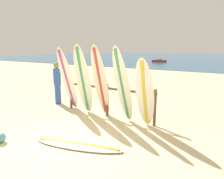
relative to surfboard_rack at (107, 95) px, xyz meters
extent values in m
plane|color=beige|center=(0.25, -2.43, -0.75)|extent=(120.00, 120.00, 0.00)
cylinder|color=brown|center=(-1.72, 0.00, -0.19)|extent=(0.09, 0.09, 1.13)
cylinder|color=brown|center=(0.00, 0.00, -0.19)|extent=(0.09, 0.09, 1.13)
cylinder|color=brown|center=(1.72, 0.00, -0.19)|extent=(0.09, 0.09, 1.13)
cylinder|color=brown|center=(0.00, 0.00, 0.23)|extent=(3.53, 0.08, 0.08)
ellipsoid|color=white|center=(-1.59, -0.27, 0.43)|extent=(0.58, 0.84, 2.36)
cube|color=#A53F8C|center=(-1.59, -0.27, 0.43)|extent=(0.13, 0.77, 2.18)
ellipsoid|color=silver|center=(-0.75, -0.36, 0.48)|extent=(0.66, 0.83, 2.46)
cube|color=#388C59|center=(-0.75, -0.36, 0.48)|extent=(0.22, 0.71, 2.27)
ellipsoid|color=beige|center=(-0.04, -0.32, 0.47)|extent=(0.63, 0.99, 2.43)
cube|color=#B73338|center=(-0.04, -0.32, 0.47)|extent=(0.23, 0.86, 2.25)
ellipsoid|color=silver|center=(0.82, -0.37, 0.45)|extent=(0.64, 0.87, 2.41)
cube|color=#388C59|center=(0.82, -0.37, 0.45)|extent=(0.21, 0.75, 2.22)
ellipsoid|color=white|center=(1.53, -0.35, 0.29)|extent=(0.59, 0.74, 2.08)
cube|color=gold|center=(1.53, -0.35, 0.29)|extent=(0.14, 0.67, 1.92)
ellipsoid|color=silver|center=(0.67, -2.22, -0.72)|extent=(2.29, 1.12, 0.07)
cube|color=gold|center=(0.67, -2.22, -0.72)|extent=(2.00, 0.67, 0.08)
cube|color=#3359B2|center=(-2.62, 0.14, -0.34)|extent=(0.25, 0.27, 0.82)
cube|color=#3359B2|center=(-2.62, 0.14, 0.41)|extent=(0.30, 0.33, 0.69)
sphere|color=#997051|center=(-2.62, 0.14, 0.87)|extent=(0.24, 0.24, 0.24)
cube|color=#B22D28|center=(-8.74, 29.09, -0.57)|extent=(2.43, 1.11, 0.35)
cube|color=silver|center=(-8.74, 29.09, -0.21)|extent=(0.89, 0.74, 0.36)
sphere|color=teal|center=(-1.07, -3.12, -0.63)|extent=(0.25, 0.25, 0.25)
camera|label=1|loc=(3.76, -5.47, 1.53)|focal=32.01mm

